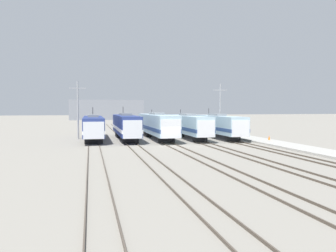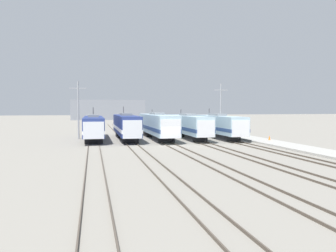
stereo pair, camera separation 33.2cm
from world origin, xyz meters
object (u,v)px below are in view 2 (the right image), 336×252
locomotive_center_right (188,126)px  catenary_tower_left (78,108)px  locomotive_center (157,125)px  traffic_cone (269,138)px  locomotive_far_right (218,126)px  locomotive_far_left (93,127)px  catenary_tower_right (221,108)px  locomotive_center_left (126,126)px

locomotive_center_right → catenary_tower_left: (-17.84, 3.46, 2.94)m
locomotive_center → traffic_cone: locomotive_center is taller
locomotive_center → locomotive_far_right: 10.34m
locomotive_center_right → traffic_cone: size_ratio=26.96×
locomotive_far_left → locomotive_center: 10.30m
locomotive_center → catenary_tower_left: catenary_tower_left is taller
locomotive_far_right → catenary_tower_right: 5.34m
locomotive_far_right → catenary_tower_right: size_ratio=1.92×
locomotive_center_right → locomotive_far_right: (5.15, -0.51, -0.02)m
locomotive_center → catenary_tower_right: (12.31, 2.99, 2.84)m
locomotive_far_right → catenary_tower_right: (2.02, 3.97, 2.95)m
locomotive_far_right → locomotive_center_left: bearing=176.6°
locomotive_far_right → locomotive_center: bearing=174.5°
locomotive_center_left → locomotive_far_right: size_ratio=1.00×
locomotive_center → locomotive_far_left: bearing=177.7°
locomotive_center_left → catenary_tower_left: size_ratio=1.93×
locomotive_far_left → locomotive_center_left: locomotive_center_left is taller
locomotive_center_left → catenary_tower_right: size_ratio=1.93×
locomotive_far_right → traffic_cone: 9.18m
locomotive_center → catenary_tower_right: 12.98m
locomotive_center_right → catenary_tower_left: size_ratio=1.98×
locomotive_center → catenary_tower_left: bearing=166.8°
locomotive_far_left → locomotive_center_left: size_ratio=0.99×
locomotive_center_left → catenary_tower_right: bearing=9.9°
locomotive_far_left → locomotive_center: locomotive_far_left is taller
catenary_tower_left → locomotive_far_left: bearing=-47.0°
locomotive_center_left → locomotive_center: 5.15m
locomotive_center_left → catenary_tower_right: (17.46, 3.05, 2.89)m
catenary_tower_right → traffic_cone: 12.58m
locomotive_far_left → catenary_tower_right: size_ratio=1.90×
traffic_cone → locomotive_center: bearing=152.0°
locomotive_far_right → locomotive_center_right: bearing=174.3°
locomotive_center_right → traffic_cone: 13.17m
locomotive_far_left → locomotive_center: bearing=-2.3°
catenary_tower_left → traffic_cone: size_ratio=13.63×
locomotive_far_left → catenary_tower_right: (22.60, 2.57, 3.00)m
catenary_tower_right → traffic_cone: size_ratio=13.63×
locomotive_far_left → locomotive_far_right: locomotive_far_left is taller
catenary_tower_right → traffic_cone: (3.32, -11.29, -4.46)m
locomotive_center_left → catenary_tower_right: 17.96m
locomotive_center → traffic_cone: 17.77m
catenary_tower_left → catenary_tower_right: size_ratio=1.00×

